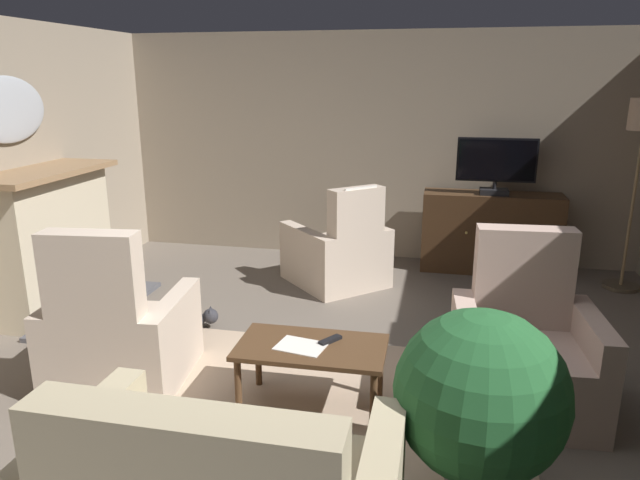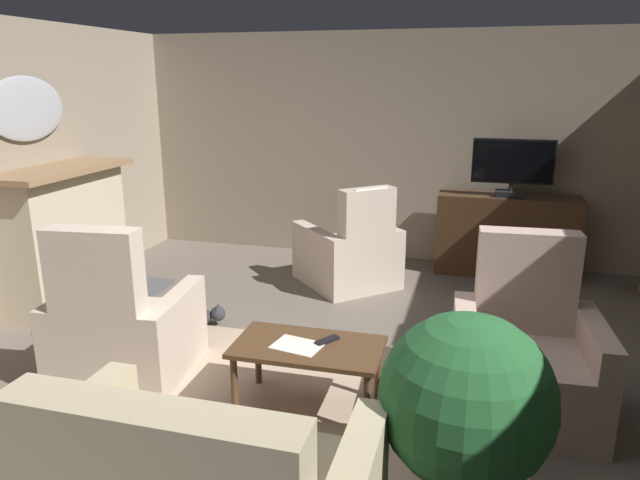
{
  "view_description": "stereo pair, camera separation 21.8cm",
  "coord_description": "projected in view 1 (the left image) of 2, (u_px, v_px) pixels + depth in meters",
  "views": [
    {
      "loc": [
        0.79,
        -3.22,
        2.08
      ],
      "look_at": [
        0.02,
        0.41,
        1.03
      ],
      "focal_mm": 32.61,
      "sensor_mm": 36.0,
      "label": 1
    },
    {
      "loc": [
        1.01,
        -3.17,
        2.08
      ],
      "look_at": [
        0.02,
        0.41,
        1.03
      ],
      "focal_mm": 32.61,
      "sensor_mm": 36.0,
      "label": 2
    }
  ],
  "objects": [
    {
      "name": "wall_back",
      "position": [
        375.0,
        148.0,
        6.72
      ],
      "size": [
        6.47,
        0.1,
        2.58
      ],
      "primitive_type": "cube",
      "color": "gray",
      "rests_on": "ground_plane"
    },
    {
      "name": "armchair_facing_sofa",
      "position": [
        338.0,
        254.0,
        5.97
      ],
      "size": [
        1.22,
        1.22,
        1.08
      ],
      "color": "#C6B29E",
      "rests_on": "ground_plane"
    },
    {
      "name": "television",
      "position": [
        496.0,
        165.0,
        6.09
      ],
      "size": [
        0.82,
        0.2,
        0.6
      ],
      "color": "black",
      "rests_on": "tv_cabinet"
    },
    {
      "name": "coffee_table",
      "position": [
        311.0,
        353.0,
        3.67
      ],
      "size": [
        0.95,
        0.54,
        0.45
      ],
      "color": "#4C331E",
      "rests_on": "ground_plane"
    },
    {
      "name": "armchair_angled_to_table",
      "position": [
        524.0,
        354.0,
        3.73
      ],
      "size": [
        0.94,
        0.85,
        1.13
      ],
      "color": "#BC9E8E",
      "rests_on": "ground_plane"
    },
    {
      "name": "cat",
      "position": [
        188.0,
        319.0,
        4.94
      ],
      "size": [
        0.68,
        0.27,
        0.19
      ],
      "color": "#2D2D33",
      "rests_on": "ground_plane"
    },
    {
      "name": "tv_cabinet",
      "position": [
        490.0,
        235.0,
        6.35
      ],
      "size": [
        1.46,
        0.46,
        0.87
      ],
      "color": "black",
      "rests_on": "ground_plane"
    },
    {
      "name": "wall_mirror_oval",
      "position": [
        8.0,
        110.0,
        4.99
      ],
      "size": [
        0.06,
        0.95,
        0.57
      ],
      "primitive_type": "ellipsoid",
      "color": "#B2B7BF"
    },
    {
      "name": "tv_remote",
      "position": [
        330.0,
        340.0,
        3.7
      ],
      "size": [
        0.14,
        0.17,
        0.02
      ],
      "primitive_type": "cube",
      "rotation": [
        0.0,
        0.0,
        0.97
      ],
      "color": "black",
      "rests_on": "coffee_table"
    },
    {
      "name": "ground_plane",
      "position": [
        304.0,
        413.0,
        3.76
      ],
      "size": [
        6.47,
        7.53,
        0.04
      ],
      "primitive_type": "cube",
      "color": "#665B51"
    },
    {
      "name": "armchair_in_far_corner",
      "position": [
        119.0,
        337.0,
        4.0
      ],
      "size": [
        0.96,
        0.96,
        1.17
      ],
      "color": "#C6B29E",
      "rests_on": "ground_plane"
    },
    {
      "name": "rug_central",
      "position": [
        313.0,
        400.0,
        3.86
      ],
      "size": [
        2.72,
        1.83,
        0.01
      ],
      "primitive_type": "cube",
      "color": "tan",
      "rests_on": "ground_plane"
    },
    {
      "name": "folded_newspaper",
      "position": [
        301.0,
        346.0,
        3.64
      ],
      "size": [
        0.33,
        0.27,
        0.01
      ],
      "primitive_type": "cube",
      "rotation": [
        0.0,
        0.0,
        -0.18
      ],
      "color": "silver",
      "rests_on": "coffee_table"
    },
    {
      "name": "fireplace",
      "position": [
        50.0,
        243.0,
        5.26
      ],
      "size": [
        0.96,
        1.47,
        1.3
      ],
      "color": "#4C4C51",
      "rests_on": "ground_plane"
    },
    {
      "name": "potted_plant_leafy_by_curtain",
      "position": [
        480.0,
        398.0,
        2.73
      ],
      "size": [
        0.82,
        0.82,
        1.05
      ],
      "color": "slate",
      "rests_on": "ground_plane"
    }
  ]
}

